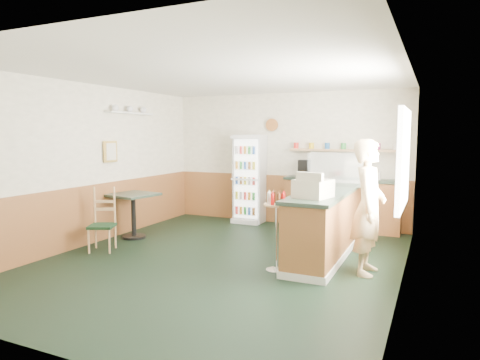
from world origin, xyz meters
The scene contains 13 objects.
ground centered at (0.00, 0.00, 0.00)m, with size 6.00×6.00×0.00m, color black.
room_envelope centered at (-0.23, 0.73, 1.52)m, with size 5.04×6.02×2.72m.
service_counter centered at (1.35, 1.07, 0.46)m, with size 0.68×3.01×1.01m.
back_counter centered at (1.19, 2.80, 0.55)m, with size 2.24×0.42×1.69m.
drinks_fridge centered at (-0.72, 2.74, 0.92)m, with size 0.61×0.53×1.85m.
display_case centered at (1.35, 1.71, 1.28)m, with size 0.95×0.49×0.54m.
cash_register centered at (1.35, 0.12, 1.13)m, with size 0.42×0.44×0.24m, color beige.
shopkeeper centered at (2.05, 0.31, 0.90)m, with size 0.60×0.43×1.80m, color tan.
condiment_stand centered at (0.91, -0.10, 0.72)m, with size 0.35×0.35×1.08m.
newspaper_rack centered at (0.99, 1.24, 0.49)m, with size 0.09×0.43×0.51m.
cafe_table centered at (-2.05, 0.59, 0.57)m, with size 0.85×0.85×0.80m.
cafe_chair centered at (-1.96, -0.23, 0.53)m, with size 0.50×0.51×1.01m.
dog_doorstop centered at (0.87, 0.74, 0.12)m, with size 0.21×0.28×0.26m.
Camera 1 is at (2.83, -5.46, 1.86)m, focal length 32.00 mm.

